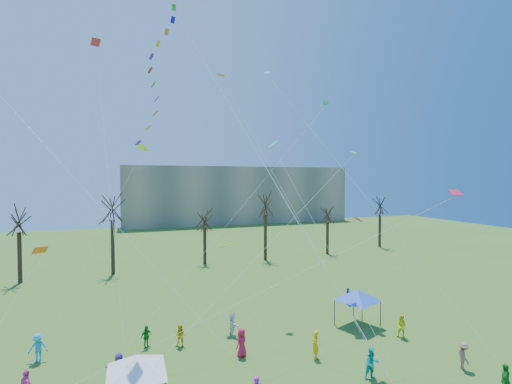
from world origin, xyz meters
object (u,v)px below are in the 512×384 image
object	(u,v)px
distant_building	(237,195)
canopy_tent_blue	(358,295)
big_box_kite	(164,69)
canopy_tent_white	(136,364)

from	to	relation	value
distant_building	canopy_tent_blue	world-z (taller)	distant_building
distant_building	big_box_kite	size ratio (longest dim) A/B	2.56
distant_building	canopy_tent_white	size ratio (longest dim) A/B	15.21
canopy_tent_white	canopy_tent_blue	xyz separation A→B (m)	(16.76, 5.25, -0.03)
distant_building	canopy_tent_white	xyz separation A→B (m)	(-27.97, -75.70, -4.99)
canopy_tent_white	canopy_tent_blue	size ratio (longest dim) A/B	1.08
big_box_kite	canopy_tent_blue	bearing A→B (deg)	21.55
big_box_kite	distant_building	bearing A→B (deg)	70.85
distant_building	canopy_tent_white	distance (m)	80.85
distant_building	canopy_tent_white	world-z (taller)	distant_building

